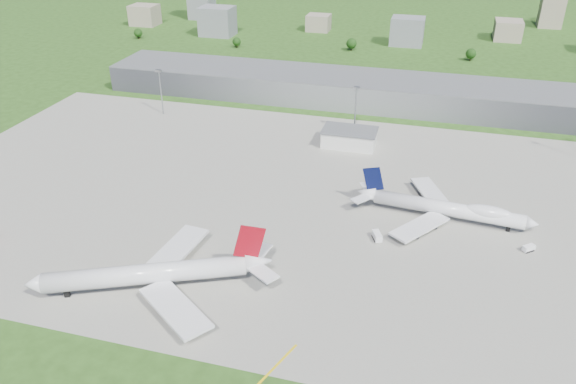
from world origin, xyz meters
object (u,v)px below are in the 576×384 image
(airliner_blue_quad, at_px, (447,209))
(van_white_near, at_px, (377,236))
(airliner_red_twin, at_px, (156,274))
(van_white_far, at_px, (529,248))
(tug_yellow, at_px, (172,258))

(airliner_blue_quad, distance_m, van_white_near, 32.48)
(airliner_red_twin, height_order, van_white_near, airliner_red_twin)
(airliner_red_twin, xyz_separation_m, van_white_far, (118.71, 54.44, -4.53))
(airliner_red_twin, bearing_deg, tug_yellow, -106.00)
(airliner_blue_quad, xyz_separation_m, van_white_far, (29.12, -14.21, -3.83))
(airliner_blue_quad, xyz_separation_m, van_white_near, (-24.32, -21.23, -3.59))
(tug_yellow, distance_m, van_white_far, 127.05)
(airliner_blue_quad, bearing_deg, van_white_far, -20.50)
(airliner_blue_quad, bearing_deg, airliner_red_twin, -137.02)
(van_white_far, bearing_deg, airliner_red_twin, 164.82)
(van_white_near, bearing_deg, tug_yellow, 91.46)
(airliner_blue_quad, height_order, tug_yellow, airliner_blue_quad)
(airliner_red_twin, relative_size, tug_yellow, 20.23)
(tug_yellow, bearing_deg, van_white_near, -8.08)
(airliner_red_twin, relative_size, airliner_blue_quad, 1.07)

